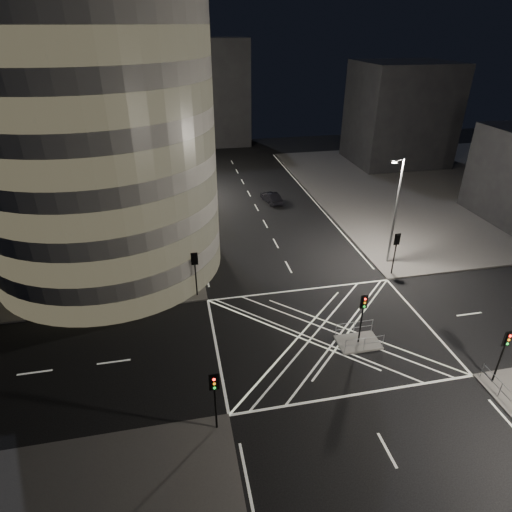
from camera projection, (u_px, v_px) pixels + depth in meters
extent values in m
plane|color=black|center=(324.00, 334.00, 31.55)|extent=(120.00, 120.00, 0.00)
cube|color=#54514F|center=(9.00, 220.00, 49.64)|extent=(42.00, 42.00, 0.15)
cube|color=#54514F|center=(456.00, 186.00, 59.81)|extent=(42.00, 42.00, 0.15)
cube|color=slate|center=(358.00, 342.00, 30.58)|extent=(3.00, 2.00, 0.15)
cylinder|color=gray|center=(91.00, 128.00, 34.71)|extent=(20.00, 20.00, 25.00)
cube|color=gray|center=(74.00, 98.00, 58.44)|extent=(24.00, 16.00, 22.00)
cube|color=black|center=(400.00, 114.00, 66.81)|extent=(14.00, 12.00, 15.00)
cube|color=black|center=(198.00, 94.00, 76.38)|extent=(18.00, 8.00, 18.00)
cylinder|color=black|center=(174.00, 268.00, 36.65)|extent=(0.32, 0.32, 3.02)
ellipsoid|color=black|center=(171.00, 239.00, 35.32)|extent=(4.57, 4.57, 5.26)
cylinder|color=black|center=(172.00, 237.00, 41.74)|extent=(0.32, 0.32, 3.31)
ellipsoid|color=black|center=(169.00, 208.00, 40.30)|extent=(4.91, 4.91, 5.64)
cylinder|color=black|center=(170.00, 211.00, 46.78)|extent=(0.32, 0.32, 3.80)
ellipsoid|color=black|center=(167.00, 184.00, 45.30)|extent=(4.28, 4.28, 4.92)
cylinder|color=black|center=(169.00, 191.00, 51.86)|extent=(0.32, 0.32, 4.11)
ellipsoid|color=black|center=(166.00, 164.00, 50.24)|extent=(4.82, 4.82, 5.55)
cylinder|color=black|center=(168.00, 180.00, 57.29)|extent=(0.32, 0.32, 2.95)
ellipsoid|color=black|center=(166.00, 162.00, 56.09)|extent=(3.75, 3.75, 4.31)
cylinder|color=black|center=(196.00, 280.00, 35.06)|extent=(0.12, 0.12, 3.00)
cube|color=black|center=(194.00, 259.00, 34.13)|extent=(0.28, 0.22, 0.90)
cube|color=black|center=(194.00, 259.00, 34.13)|extent=(0.55, 0.04, 1.10)
cylinder|color=black|center=(216.00, 408.00, 23.38)|extent=(0.12, 0.12, 3.00)
cube|color=black|center=(214.00, 382.00, 22.44)|extent=(0.28, 0.22, 0.90)
cube|color=black|center=(214.00, 382.00, 22.44)|extent=(0.55, 0.04, 1.10)
cylinder|color=black|center=(394.00, 259.00, 38.15)|extent=(0.12, 0.12, 3.00)
cube|color=black|center=(397.00, 239.00, 37.21)|extent=(0.28, 0.22, 0.90)
cube|color=black|center=(397.00, 239.00, 37.21)|extent=(0.55, 0.04, 1.10)
cylinder|color=black|center=(498.00, 363.00, 26.46)|extent=(0.12, 0.12, 3.00)
cube|color=black|center=(507.00, 339.00, 25.52)|extent=(0.28, 0.22, 0.90)
cube|color=black|center=(507.00, 339.00, 25.52)|extent=(0.55, 0.04, 1.10)
cylinder|color=black|center=(361.00, 325.00, 29.82)|extent=(0.12, 0.12, 3.00)
cube|color=black|center=(364.00, 302.00, 28.89)|extent=(0.28, 0.22, 0.90)
cube|color=black|center=(364.00, 302.00, 28.89)|extent=(0.55, 0.04, 1.10)
cylinder|color=slate|center=(181.00, 216.00, 37.73)|extent=(0.20, 0.20, 10.00)
cylinder|color=slate|center=(181.00, 162.00, 35.48)|extent=(0.90, 0.10, 0.10)
cube|color=slate|center=(187.00, 163.00, 35.60)|extent=(0.50, 0.25, 0.18)
cube|color=white|center=(187.00, 164.00, 35.66)|extent=(0.42, 0.20, 0.05)
cylinder|color=slate|center=(174.00, 160.00, 53.20)|extent=(0.20, 0.20, 10.00)
cylinder|color=slate|center=(174.00, 120.00, 50.95)|extent=(0.90, 0.10, 0.10)
cube|color=slate|center=(178.00, 120.00, 51.07)|extent=(0.50, 0.25, 0.18)
cube|color=white|center=(178.00, 121.00, 51.13)|extent=(0.42, 0.20, 0.05)
cylinder|color=slate|center=(395.00, 213.00, 38.48)|extent=(0.20, 0.20, 10.00)
cylinder|color=slate|center=(399.00, 160.00, 36.07)|extent=(0.90, 0.10, 0.10)
cube|color=slate|center=(394.00, 161.00, 36.04)|extent=(0.50, 0.25, 0.18)
cube|color=white|center=(394.00, 163.00, 36.09)|extent=(0.42, 0.20, 0.05)
cube|color=slate|center=(364.00, 344.00, 29.51)|extent=(2.80, 0.06, 1.10)
cube|color=slate|center=(354.00, 328.00, 31.05)|extent=(2.80, 0.06, 1.10)
imported|color=black|center=(271.00, 198.00, 54.19)|extent=(2.15, 4.26, 1.34)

